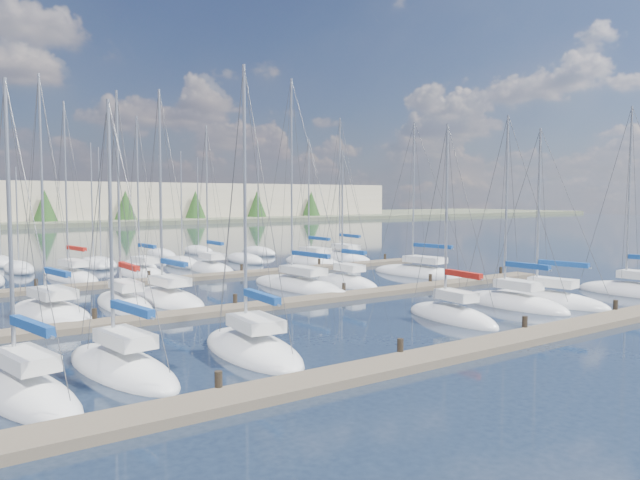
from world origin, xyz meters
TOP-DOWN VIEW (x-y plane):
  - ground at (0.00, 60.00)m, footprint 400.00×400.00m
  - dock_near at (0.00, 2.01)m, footprint 44.00×1.93m
  - dock_mid at (0.00, 16.01)m, footprint 44.00×1.93m
  - dock_far at (0.00, 30.01)m, footprint 44.00×1.93m
  - sailboat_e at (9.67, 7.87)m, footprint 2.49×7.46m
  - sailboat_q at (13.59, 34.18)m, footprint 3.54×9.05m
  - sailboat_m at (15.61, 21.56)m, footprint 4.06×10.02m
  - sailboat_i at (-9.13, 21.04)m, footprint 2.58×8.25m
  - sailboat_r at (18.61, 35.79)m, footprint 3.83×9.80m
  - sailboat_p at (2.94, 34.58)m, footprint 2.98×8.01m
  - sailboat_o at (-3.13, 34.69)m, footprint 3.26×7.51m
  - sailboat_k at (3.37, 21.25)m, footprint 3.33×10.58m
  - sailboat_f at (12.14, 7.29)m, footprint 3.37×8.03m
  - sailboat_a at (-17.22, 6.43)m, footprint 3.54×7.82m
  - sailboat_h at (-13.32, 20.51)m, footprint 4.24×8.63m
  - sailboat_j at (-6.34, 21.40)m, footprint 3.30×8.38m
  - sailboat_d at (3.70, 7.21)m, footprint 2.69×6.69m
  - sailboat_b at (-13.67, 7.54)m, footprint 3.26×7.90m
  - sailboat_c at (-8.35, 7.18)m, footprint 3.47×7.74m
  - sailboat_g at (20.05, 5.96)m, footprint 3.24×8.01m
  - sailboat_l at (7.11, 20.57)m, footprint 2.29×6.77m
  - sailboat_n at (-8.47, 35.62)m, footprint 3.59×8.41m
  - distant_boats at (-4.34, 43.76)m, footprint 36.93×20.75m

SIDE VIEW (x-z plane):
  - ground at x=0.00m, z-range 0.00..0.00m
  - dock_near at x=0.00m, z-range -0.40..0.70m
  - dock_mid at x=0.00m, z-range -0.40..0.70m
  - dock_far at x=0.00m, z-range -0.40..0.70m
  - sailboat_q at x=13.59m, z-range -6.24..6.58m
  - sailboat_m at x=15.61m, z-range -6.51..6.86m
  - sailboat_b at x=-13.67m, z-range -5.24..5.59m
  - sailboat_h at x=-13.32m, z-range -6.75..7.10m
  - sailboat_c at x=-8.35m, z-range -6.16..6.52m
  - sailboat_j at x=-6.34m, z-range -6.73..7.10m
  - sailboat_a at x=-17.22m, z-range -5.34..5.70m
  - sailboat_f at x=12.14m, z-range -5.50..5.87m
  - sailboat_g at x=20.05m, z-range -6.41..6.78m
  - sailboat_l at x=7.11m, z-range -5.11..5.48m
  - sailboat_k at x=3.37m, z-range -7.59..7.96m
  - sailboat_p at x=2.94m, z-range -6.54..6.91m
  - sailboat_r at x=18.61m, z-range -7.51..7.88m
  - sailboat_e at x=9.67m, z-range -5.83..6.20m
  - sailboat_d at x=3.70m, z-range -5.34..5.72m
  - sailboat_o at x=-3.13m, z-range -6.71..7.10m
  - sailboat_i at x=-9.13m, z-range -6.53..6.91m
  - sailboat_n at x=-8.47m, z-range -7.14..7.53m
  - distant_boats at x=-4.34m, z-range -6.36..6.94m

